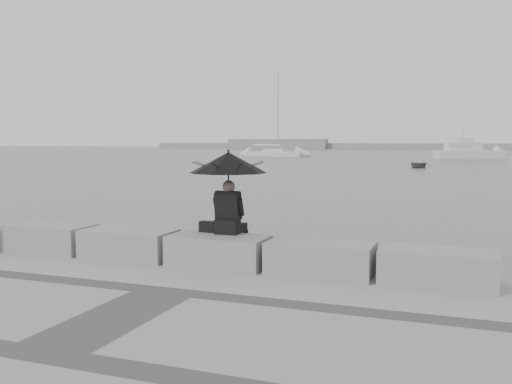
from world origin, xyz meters
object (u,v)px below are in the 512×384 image
at_px(sailboat_left, 274,153).
at_px(seated_person, 228,172).
at_px(dinghy, 418,164).
at_px(motor_cruiser, 470,152).

bearing_deg(sailboat_left, seated_person, -73.17).
bearing_deg(dinghy, seated_person, -89.51).
bearing_deg(seated_person, motor_cruiser, 85.55).
xyz_separation_m(seated_person, sailboat_left, (-24.59, 74.71, -1.52)).
bearing_deg(motor_cruiser, dinghy, -119.32).
bearing_deg(seated_person, sailboat_left, 106.55).
xyz_separation_m(sailboat_left, dinghy, (23.82, -28.63, -0.23)).
relative_size(sailboat_left, dinghy, 3.80).
bearing_deg(motor_cruiser, sailboat_left, 158.48).
height_order(sailboat_left, dinghy, sailboat_left).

